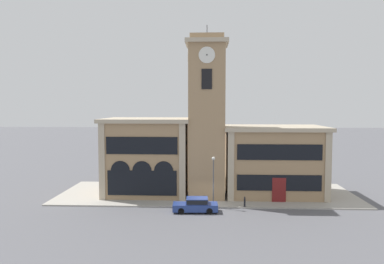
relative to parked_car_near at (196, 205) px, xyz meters
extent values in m
plane|color=#56565B|center=(1.04, 1.45, -0.75)|extent=(300.00, 300.00, 0.00)
cube|color=#A39E93|center=(1.04, 7.65, -0.67)|extent=(35.27, 12.40, 0.15)
cube|color=#9E7F5B|center=(1.04, 5.96, 8.07)|extent=(4.09, 4.09, 17.65)
cube|color=tan|center=(1.04, 5.96, 17.12)|extent=(4.79, 4.79, 0.45)
cube|color=#9E7F5B|center=(1.04, 5.96, 17.65)|extent=(3.77, 3.77, 0.60)
cylinder|color=#4C4C51|center=(1.04, 5.96, 18.55)|extent=(0.10, 0.10, 1.20)
cylinder|color=silver|center=(1.04, 3.87, 15.50)|extent=(1.79, 0.10, 1.79)
cylinder|color=black|center=(1.04, 3.80, 15.50)|extent=(0.14, 0.04, 0.14)
cylinder|color=silver|center=(-1.06, 5.96, 15.50)|extent=(0.10, 1.79, 1.79)
cylinder|color=black|center=(-1.13, 5.96, 15.50)|extent=(0.04, 0.14, 0.14)
cube|color=black|center=(1.04, 3.88, 12.91)|extent=(1.15, 0.10, 2.20)
cube|color=#9E7F5B|center=(-6.18, 7.88, 3.64)|extent=(9.75, 7.93, 8.78)
cube|color=tan|center=(-6.18, 7.88, 8.26)|extent=(10.45, 8.63, 0.45)
cube|color=tan|center=(-10.71, 3.86, 3.64)|extent=(0.70, 0.16, 8.78)
cube|color=tan|center=(-1.66, 3.86, 3.64)|extent=(0.70, 0.16, 8.78)
cube|color=black|center=(-6.18, 3.88, 5.57)|extent=(7.99, 0.10, 1.93)
cube|color=black|center=(-6.18, 3.88, 1.36)|extent=(7.80, 0.10, 2.81)
cylinder|color=black|center=(-8.62, 3.87, 2.76)|extent=(2.14, 0.06, 2.14)
cylinder|color=black|center=(-6.18, 3.87, 2.76)|extent=(2.14, 0.06, 2.14)
cylinder|color=black|center=(-3.75, 3.87, 2.76)|extent=(2.14, 0.06, 2.14)
cube|color=#9E7F5B|center=(9.03, 7.88, 3.18)|extent=(11.29, 7.93, 7.86)
cube|color=tan|center=(9.03, 7.88, 7.34)|extent=(11.99, 8.63, 0.45)
cube|color=tan|center=(3.73, 3.86, 3.18)|extent=(0.70, 0.16, 7.86)
cube|color=tan|center=(14.32, 3.86, 3.18)|extent=(0.70, 0.16, 7.86)
cube|color=black|center=(9.03, 3.88, 4.91)|extent=(9.26, 0.10, 1.73)
cube|color=maroon|center=(9.03, 3.87, 0.67)|extent=(1.50, 0.12, 2.83)
cube|color=black|center=(9.03, 3.88, 1.52)|extent=(9.26, 0.10, 1.76)
cube|color=navy|center=(-0.07, 0.00, -0.23)|extent=(4.59, 1.95, 0.70)
cube|color=navy|center=(0.11, 0.00, 0.41)|extent=(2.23, 1.67, 0.58)
cube|color=black|center=(0.11, 0.00, 0.41)|extent=(2.15, 1.71, 0.43)
cylinder|color=black|center=(-1.44, -0.83, -0.43)|extent=(0.64, 0.25, 0.63)
cylinder|color=black|center=(-1.50, 0.71, -0.43)|extent=(0.64, 0.25, 0.63)
cylinder|color=black|center=(1.37, -0.72, -0.43)|extent=(0.64, 0.25, 0.63)
cylinder|color=black|center=(1.30, 0.83, -0.43)|extent=(0.64, 0.25, 0.63)
cylinder|color=#4C4C51|center=(1.78, 1.76, 1.85)|extent=(0.12, 0.12, 4.90)
sphere|color=silver|center=(1.78, 1.76, 4.48)|extent=(0.36, 0.36, 0.36)
cylinder|color=black|center=(5.07, 1.66, -0.15)|extent=(0.18, 0.18, 0.90)
sphere|color=black|center=(5.07, 1.66, 0.38)|extent=(0.16, 0.16, 0.16)
camera|label=1|loc=(1.34, -37.19, 9.94)|focal=35.00mm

